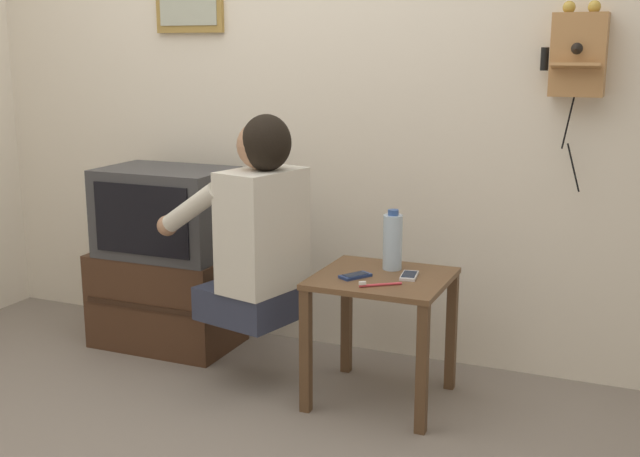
# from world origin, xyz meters

# --- Properties ---
(ground_plane) EXTENTS (14.00, 14.00, 0.00)m
(ground_plane) POSITION_xyz_m (0.00, 0.00, 0.00)
(ground_plane) COLOR slate
(wall_back) EXTENTS (6.80, 0.05, 2.55)m
(wall_back) POSITION_xyz_m (0.00, 1.21, 1.27)
(wall_back) COLOR silver
(wall_back) RESTS_ON ground_plane
(side_table) EXTENTS (0.51, 0.48, 0.52)m
(side_table) POSITION_xyz_m (0.46, 0.68, 0.41)
(side_table) COLOR brown
(side_table) RESTS_ON ground_plane
(person) EXTENTS (0.61, 0.48, 0.85)m
(person) POSITION_xyz_m (-0.06, 0.62, 0.68)
(person) COLOR #2D3347
(person) RESTS_ON ground_plane
(tv_stand) EXTENTS (0.66, 0.42, 0.45)m
(tv_stand) POSITION_xyz_m (-0.68, 0.88, 0.22)
(tv_stand) COLOR #422819
(tv_stand) RESTS_ON ground_plane
(television) EXTENTS (0.59, 0.41, 0.40)m
(television) POSITION_xyz_m (-0.66, 0.87, 0.65)
(television) COLOR #38383A
(television) RESTS_ON tv_stand
(wall_phone_antique) EXTENTS (0.25, 0.18, 0.74)m
(wall_phone_antique) POSITION_xyz_m (1.10, 1.13, 1.37)
(wall_phone_antique) COLOR #AD7A47
(cell_phone_held) EXTENTS (0.12, 0.14, 0.01)m
(cell_phone_held) POSITION_xyz_m (0.37, 0.62, 0.53)
(cell_phone_held) COLOR navy
(cell_phone_held) RESTS_ON side_table
(cell_phone_spare) EXTENTS (0.08, 0.13, 0.01)m
(cell_phone_spare) POSITION_xyz_m (0.57, 0.71, 0.53)
(cell_phone_spare) COLOR silver
(cell_phone_spare) RESTS_ON side_table
(water_bottle) EXTENTS (0.08, 0.08, 0.24)m
(water_bottle) POSITION_xyz_m (0.47, 0.79, 0.64)
(water_bottle) COLOR #ADC6DB
(water_bottle) RESTS_ON side_table
(toothbrush) EXTENTS (0.14, 0.11, 0.02)m
(toothbrush) POSITION_xyz_m (0.49, 0.54, 0.53)
(toothbrush) COLOR #D83F4C
(toothbrush) RESTS_ON side_table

